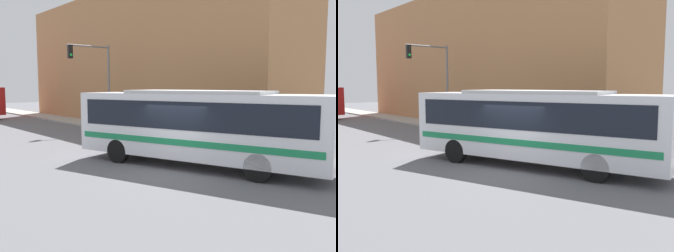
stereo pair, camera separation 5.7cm
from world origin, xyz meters
The scene contains 9 objects.
ground_plane centered at (0.00, 0.00, 0.00)m, with size 120.00×120.00×0.00m, color slate.
sidewalk centered at (5.76, 20.00, 0.06)m, with size 2.52×70.00×0.12m.
building_facade centered at (10.02, 16.15, 5.48)m, with size 6.00×30.30×10.95m.
city_bus centered at (1.06, 0.09, 1.76)m, with size 5.40×10.63×3.05m.
fire_hydrant centered at (5.10, 5.01, 0.50)m, with size 0.25×0.33×0.77m.
traffic_light_pole centered at (4.20, 13.48, 4.18)m, with size 3.28×0.35×5.98m.
parking_meter centered at (5.10, 9.02, 1.03)m, with size 0.14×0.14×1.35m.
pedestrian_near_corner centered at (5.82, 7.19, 0.98)m, with size 0.34×0.34×1.69m.
pedestrian_mid_block centered at (6.28, 14.52, 0.95)m, with size 0.34×0.34×1.63m.
Camera 1 is at (-9.44, -10.32, 3.26)m, focal length 40.00 mm.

